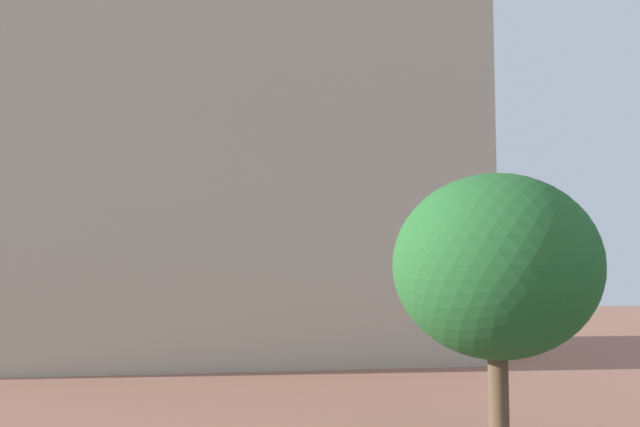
# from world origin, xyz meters

# --- Properties ---
(landmark_building) EXTENTS (23.72, 11.74, 37.63)m
(landmark_building) POSITION_xyz_m (-2.64, 32.78, 10.51)
(landmark_building) COLOR #B2A893
(landmark_building) RESTS_ON ground_plane
(tree_curb_far) EXTENTS (4.02, 4.02, 5.68)m
(tree_curb_far) POSITION_xyz_m (3.49, 13.58, 3.86)
(tree_curb_far) COLOR brown
(tree_curb_far) RESTS_ON ground_plane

